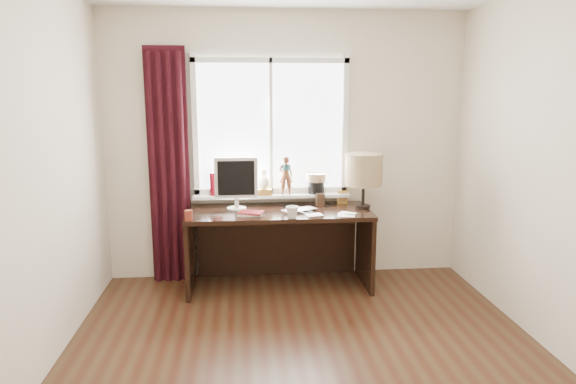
{
  "coord_description": "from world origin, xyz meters",
  "views": [
    {
      "loc": [
        -0.44,
        -3.0,
        1.86
      ],
      "look_at": [
        -0.05,
        1.25,
        1.0
      ],
      "focal_mm": 32.0,
      "sensor_mm": 36.0,
      "label": 1
    }
  ],
  "objects": [
    {
      "name": "loose_papers",
      "position": [
        0.4,
        1.42,
        0.75
      ],
      "size": [
        0.49,
        0.24,
        0.0
      ],
      "color": "white",
      "rests_on": "desk"
    },
    {
      "name": "floor",
      "position": [
        0.0,
        0.0,
        0.0
      ],
      "size": [
        3.5,
        4.0,
        0.0
      ],
      "primitive_type": "cube",
      "color": "#3D2916",
      "rests_on": "ground"
    },
    {
      "name": "window",
      "position": [
        -0.13,
        1.95,
        1.31
      ],
      "size": [
        1.52,
        0.2,
        1.4
      ],
      "color": "white",
      "rests_on": "ground"
    },
    {
      "name": "desk_cables",
      "position": [
        0.18,
        1.7,
        0.75
      ],
      "size": [
        0.51,
        0.36,
        0.01
      ],
      "color": "black",
      "rests_on": "desk"
    },
    {
      "name": "monitor",
      "position": [
        -0.49,
        1.71,
        1.03
      ],
      "size": [
        0.4,
        0.18,
        0.49
      ],
      "color": "beige",
      "rests_on": "desk"
    },
    {
      "name": "wall_back",
      "position": [
        0.0,
        2.0,
        1.3
      ],
      "size": [
        3.5,
        0.0,
        2.6
      ],
      "primitive_type": "cube",
      "rotation": [
        1.57,
        0.0,
        0.0
      ],
      "color": "beige",
      "rests_on": "ground"
    },
    {
      "name": "laptop",
      "position": [
        0.08,
        1.56,
        0.76
      ],
      "size": [
        0.38,
        0.34,
        0.03
      ],
      "primitive_type": "imported",
      "rotation": [
        0.0,
        0.0,
        0.48
      ],
      "color": "silver",
      "rests_on": "desk"
    },
    {
      "name": "mug",
      "position": [
        -0.01,
        1.33,
        0.81
      ],
      "size": [
        0.15,
        0.15,
        0.11
      ],
      "primitive_type": "imported",
      "rotation": [
        0.0,
        0.0,
        1.06
      ],
      "color": "white",
      "rests_on": "desk"
    },
    {
      "name": "red_cup",
      "position": [
        -0.9,
        1.33,
        0.79
      ],
      "size": [
        0.07,
        0.07,
        0.09
      ],
      "primitive_type": "cylinder",
      "color": "maroon",
      "rests_on": "desk"
    },
    {
      "name": "icon_frame",
      "position": [
        0.55,
        1.86,
        0.81
      ],
      "size": [
        0.1,
        0.03,
        0.13
      ],
      "color": "gold",
      "rests_on": "desk"
    },
    {
      "name": "desk",
      "position": [
        -0.1,
        1.73,
        0.51
      ],
      "size": [
        1.7,
        0.7,
        0.75
      ],
      "color": "black",
      "rests_on": "floor"
    },
    {
      "name": "table_lamp",
      "position": [
        0.7,
        1.66,
        1.11
      ],
      "size": [
        0.35,
        0.35,
        0.52
      ],
      "color": "black",
      "rests_on": "desk"
    },
    {
      "name": "wall_left",
      "position": [
        -1.75,
        0.0,
        1.3
      ],
      "size": [
        0.0,
        4.0,
        2.6
      ],
      "primitive_type": "cube",
      "rotation": [
        1.57,
        0.0,
        1.57
      ],
      "color": "beige",
      "rests_on": "ground"
    },
    {
      "name": "wall_front",
      "position": [
        0.0,
        -2.0,
        1.3
      ],
      "size": [
        3.5,
        0.0,
        2.6
      ],
      "primitive_type": "cube",
      "rotation": [
        1.57,
        0.0,
        0.0
      ],
      "color": "beige",
      "rests_on": "ground"
    },
    {
      "name": "notebook_stack",
      "position": [
        -0.37,
        1.48,
        0.77
      ],
      "size": [
        0.25,
        0.21,
        0.03
      ],
      "color": "beige",
      "rests_on": "desk"
    },
    {
      "name": "curtain",
      "position": [
        -1.13,
        1.91,
        1.12
      ],
      "size": [
        0.38,
        0.09,
        2.25
      ],
      "color": "black",
      "rests_on": "floor"
    },
    {
      "name": "brush_holder",
      "position": [
        0.31,
        1.79,
        0.81
      ],
      "size": [
        0.09,
        0.09,
        0.25
      ],
      "color": "black",
      "rests_on": "desk"
    }
  ]
}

